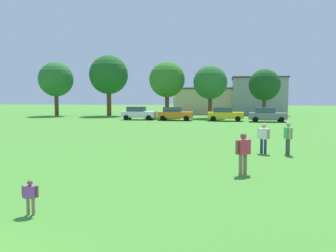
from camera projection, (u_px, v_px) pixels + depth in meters
ground_plane at (170, 127)px, 35.12m from camera, size 160.00×160.00×0.00m
child_kite_flyer at (30, 194)px, 9.37m from camera, size 0.44×0.21×0.93m
adult_bystander at (243, 150)px, 14.19m from camera, size 0.62×0.59×1.66m
bystander_near_trees at (264, 136)px, 19.31m from camera, size 0.62×0.57×1.62m
bystander_midfield at (288, 135)px, 18.96m from camera, size 0.37×0.82×1.73m
parked_car_white_0 at (138, 113)px, 46.08m from camera, size 4.30×2.02×1.68m
parked_car_orange_1 at (175, 114)px, 44.87m from camera, size 4.30×2.02×1.68m
parked_car_yellow_2 at (225, 114)px, 43.82m from camera, size 4.30×2.02×1.68m
parked_car_gray_3 at (267, 115)px, 42.32m from camera, size 4.30×2.02×1.68m
tree_far_left at (56, 79)px, 54.82m from camera, size 5.29×5.29×8.25m
tree_left at (109, 75)px, 54.75m from camera, size 5.93×5.93×9.25m
tree_center at (167, 80)px, 50.90m from camera, size 5.09×5.09×7.94m
tree_right at (210, 82)px, 49.32m from camera, size 4.66×4.66×7.26m
tree_far_right at (265, 85)px, 49.11m from camera, size 4.32×4.32×6.73m
house_left at (258, 96)px, 60.16m from camera, size 8.74×8.83×6.14m
house_right at (216, 101)px, 61.32m from camera, size 14.43×7.40×4.41m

